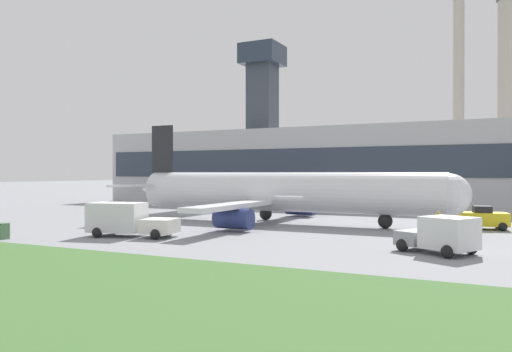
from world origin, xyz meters
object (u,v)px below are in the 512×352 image
(pushback_tug, at_px, (482,219))
(ground_crew_person, at_px, (438,223))
(fuel_truck, at_px, (441,235))
(baggage_truck, at_px, (127,220))
(airplane, at_px, (279,193))

(pushback_tug, height_order, ground_crew_person, pushback_tug)
(fuel_truck, distance_m, ground_crew_person, 8.30)
(ground_crew_person, bearing_deg, pushback_tug, 64.70)
(pushback_tug, bearing_deg, baggage_truck, -144.61)
(pushback_tug, relative_size, baggage_truck, 0.62)
(airplane, height_order, ground_crew_person, airplane)
(ground_crew_person, bearing_deg, airplane, 168.02)
(fuel_truck, bearing_deg, airplane, 142.34)
(airplane, xyz_separation_m, pushback_tug, (16.00, 2.74, -1.83))
(pushback_tug, bearing_deg, fuel_truck, -96.80)
(baggage_truck, height_order, fuel_truck, baggage_truck)
(ground_crew_person, bearing_deg, baggage_truck, -152.63)
(pushback_tug, bearing_deg, ground_crew_person, -115.30)
(airplane, bearing_deg, ground_crew_person, -11.98)
(airplane, bearing_deg, baggage_truck, -114.55)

